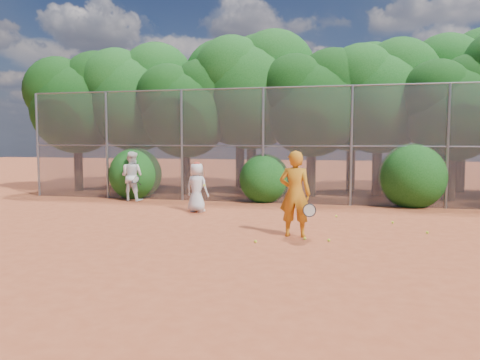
# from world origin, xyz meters

# --- Properties ---
(ground) EXTENTS (80.00, 80.00, 0.00)m
(ground) POSITION_xyz_m (0.00, 0.00, 0.00)
(ground) COLOR #A64625
(ground) RESTS_ON ground
(fence_back) EXTENTS (20.05, 0.09, 4.03)m
(fence_back) POSITION_xyz_m (-0.12, 6.00, 2.05)
(fence_back) COLOR gray
(fence_back) RESTS_ON ground
(tree_0) EXTENTS (4.38, 3.81, 6.00)m
(tree_0) POSITION_xyz_m (-9.44, 8.04, 3.93)
(tree_0) COLOR black
(tree_0) RESTS_ON ground
(tree_1) EXTENTS (4.64, 4.03, 6.35)m
(tree_1) POSITION_xyz_m (-6.94, 8.54, 4.16)
(tree_1) COLOR black
(tree_1) RESTS_ON ground
(tree_2) EXTENTS (3.99, 3.47, 5.47)m
(tree_2) POSITION_xyz_m (-4.45, 7.83, 3.58)
(tree_2) COLOR black
(tree_2) RESTS_ON ground
(tree_3) EXTENTS (4.89, 4.26, 6.70)m
(tree_3) POSITION_xyz_m (-1.94, 8.84, 4.40)
(tree_3) COLOR black
(tree_3) RESTS_ON ground
(tree_4) EXTENTS (4.19, 3.64, 5.73)m
(tree_4) POSITION_xyz_m (0.55, 8.24, 3.76)
(tree_4) COLOR black
(tree_4) RESTS_ON ground
(tree_5) EXTENTS (4.51, 3.92, 6.17)m
(tree_5) POSITION_xyz_m (3.06, 9.04, 4.05)
(tree_5) COLOR black
(tree_5) RESTS_ON ground
(tree_6) EXTENTS (3.86, 3.36, 5.29)m
(tree_6) POSITION_xyz_m (5.55, 8.03, 3.47)
(tree_6) COLOR black
(tree_6) RESTS_ON ground
(tree_9) EXTENTS (4.83, 4.20, 6.62)m
(tree_9) POSITION_xyz_m (-7.94, 10.84, 4.34)
(tree_9) COLOR black
(tree_9) RESTS_ON ground
(tree_10) EXTENTS (5.15, 4.48, 7.06)m
(tree_10) POSITION_xyz_m (-2.93, 11.05, 4.63)
(tree_10) COLOR black
(tree_10) RESTS_ON ground
(tree_11) EXTENTS (4.64, 4.03, 6.35)m
(tree_11) POSITION_xyz_m (2.06, 10.64, 4.16)
(tree_11) COLOR black
(tree_11) RESTS_ON ground
(tree_12) EXTENTS (5.02, 4.37, 6.88)m
(tree_12) POSITION_xyz_m (6.56, 11.24, 4.51)
(tree_12) COLOR black
(tree_12) RESTS_ON ground
(bush_0) EXTENTS (2.00, 2.00, 2.00)m
(bush_0) POSITION_xyz_m (-6.00, 6.30, 1.00)
(bush_0) COLOR #124813
(bush_0) RESTS_ON ground
(bush_1) EXTENTS (1.80, 1.80, 1.80)m
(bush_1) POSITION_xyz_m (-1.00, 6.30, 0.90)
(bush_1) COLOR #124813
(bush_1) RESTS_ON ground
(bush_2) EXTENTS (2.20, 2.20, 2.20)m
(bush_2) POSITION_xyz_m (4.00, 6.30, 1.10)
(bush_2) COLOR #124813
(bush_2) RESTS_ON ground
(player_yellow) EXTENTS (0.87, 0.52, 1.98)m
(player_yellow) POSITION_xyz_m (0.76, 0.52, 0.99)
(player_yellow) COLOR orange
(player_yellow) RESTS_ON ground
(player_teen) EXTENTS (0.84, 0.65, 1.54)m
(player_teen) POSITION_xyz_m (-2.58, 3.47, 0.77)
(player_teen) COLOR silver
(player_teen) RESTS_ON ground
(player_white) EXTENTS (0.93, 0.80, 1.79)m
(player_white) POSITION_xyz_m (-5.71, 5.40, 0.89)
(player_white) COLOR white
(player_white) RESTS_ON ground
(ball_0) EXTENTS (0.07, 0.07, 0.07)m
(ball_0) POSITION_xyz_m (1.55, 0.13, 0.03)
(ball_0) COLOR #C7DA27
(ball_0) RESTS_ON ground
(ball_1) EXTENTS (0.07, 0.07, 0.07)m
(ball_1) POSITION_xyz_m (1.61, 3.44, 0.03)
(ball_1) COLOR #C7DA27
(ball_1) RESTS_ON ground
(ball_2) EXTENTS (0.07, 0.07, 0.07)m
(ball_2) POSITION_xyz_m (1.02, 0.20, 0.03)
(ball_2) COLOR #C7DA27
(ball_2) RESTS_ON ground
(ball_3) EXTENTS (0.07, 0.07, 0.07)m
(ball_3) POSITION_xyz_m (3.78, 1.53, 0.03)
(ball_3) COLOR #C7DA27
(ball_3) RESTS_ON ground
(ball_4) EXTENTS (0.07, 0.07, 0.07)m
(ball_4) POSITION_xyz_m (0.02, -0.35, 0.03)
(ball_4) COLOR #C7DA27
(ball_4) RESTS_ON ground
(ball_5) EXTENTS (0.07, 0.07, 0.07)m
(ball_5) POSITION_xyz_m (3.10, 2.74, 0.03)
(ball_5) COLOR #C7DA27
(ball_5) RESTS_ON ground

